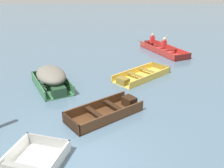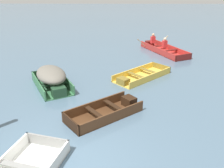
{
  "view_description": "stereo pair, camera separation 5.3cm",
  "coord_description": "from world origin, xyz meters",
  "px_view_note": "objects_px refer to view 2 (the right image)",
  "views": [
    {
      "loc": [
        1.26,
        -4.91,
        4.25
      ],
      "look_at": [
        1.19,
        4.16,
        0.35
      ],
      "focal_mm": 40.0,
      "sensor_mm": 36.0,
      "label": 1
    },
    {
      "loc": [
        1.31,
        -4.91,
        4.25
      ],
      "look_at": [
        1.19,
        4.16,
        0.35
      ],
      "focal_mm": 40.0,
      "sensor_mm": 36.0,
      "label": 2
    }
  ],
  "objects_px": {
    "skiff_dark_varnish_near_moored": "(107,111)",
    "rowboat_red_with_crew": "(162,49)",
    "skiff_yellow_far_moored": "(140,76)",
    "skiff_green_mid_moored": "(51,77)"
  },
  "relations": [
    {
      "from": "skiff_dark_varnish_near_moored",
      "to": "rowboat_red_with_crew",
      "type": "relative_size",
      "value": 0.69
    },
    {
      "from": "skiff_yellow_far_moored",
      "to": "rowboat_red_with_crew",
      "type": "relative_size",
      "value": 0.74
    },
    {
      "from": "skiff_green_mid_moored",
      "to": "skiff_yellow_far_moored",
      "type": "xyz_separation_m",
      "value": [
        3.77,
        1.1,
        -0.38
      ]
    },
    {
      "from": "skiff_dark_varnish_near_moored",
      "to": "skiff_yellow_far_moored",
      "type": "xyz_separation_m",
      "value": [
        1.41,
        3.32,
        -0.03
      ]
    },
    {
      "from": "skiff_green_mid_moored",
      "to": "skiff_yellow_far_moored",
      "type": "bearing_deg",
      "value": 16.28
    },
    {
      "from": "skiff_yellow_far_moored",
      "to": "rowboat_red_with_crew",
      "type": "bearing_deg",
      "value": 68.77
    },
    {
      "from": "skiff_dark_varnish_near_moored",
      "to": "rowboat_red_with_crew",
      "type": "distance_m",
      "value": 8.41
    },
    {
      "from": "skiff_dark_varnish_near_moored",
      "to": "skiff_green_mid_moored",
      "type": "bearing_deg",
      "value": 136.77
    },
    {
      "from": "skiff_dark_varnish_near_moored",
      "to": "skiff_green_mid_moored",
      "type": "xyz_separation_m",
      "value": [
        -2.36,
        2.22,
        0.35
      ]
    },
    {
      "from": "skiff_dark_varnish_near_moored",
      "to": "skiff_green_mid_moored",
      "type": "distance_m",
      "value": 3.26
    }
  ]
}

